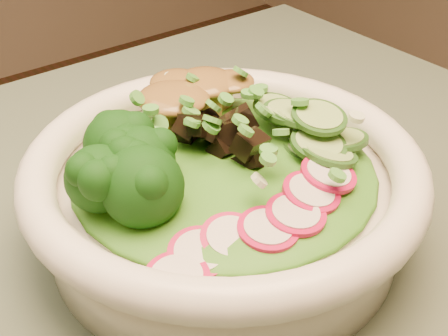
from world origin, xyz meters
TOP-DOWN VIEW (x-y plane):
  - salad_bowl at (0.22, 0.06)m, footprint 0.28×0.28m
  - lettuce_bed at (0.22, 0.06)m, footprint 0.21×0.21m
  - broccoli_florets at (0.16, 0.07)m, footprint 0.10×0.09m
  - radish_slices at (0.21, -0.01)m, footprint 0.12×0.07m
  - cucumber_slices at (0.29, 0.04)m, footprint 0.09×0.09m
  - mushroom_heap at (0.23, 0.07)m, footprint 0.09×0.09m
  - tofu_cubes at (0.24, 0.12)m, footprint 0.11×0.08m
  - peanut_sauce at (0.24, 0.12)m, footprint 0.07×0.06m
  - scallion_garnish at (0.22, 0.06)m, footprint 0.20×0.20m

SIDE VIEW (x-z plane):
  - salad_bowl at x=0.22m, z-range 0.75..0.83m
  - lettuce_bed at x=0.22m, z-range 0.80..0.82m
  - radish_slices at x=0.21m, z-range 0.81..0.83m
  - cucumber_slices at x=0.29m, z-range 0.81..0.84m
  - tofu_cubes at x=0.24m, z-range 0.81..0.84m
  - mushroom_heap at x=0.23m, z-range 0.81..0.85m
  - broccoli_florets at x=0.16m, z-range 0.81..0.85m
  - scallion_garnish at x=0.22m, z-range 0.82..0.85m
  - peanut_sauce at x=0.24m, z-range 0.83..0.85m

